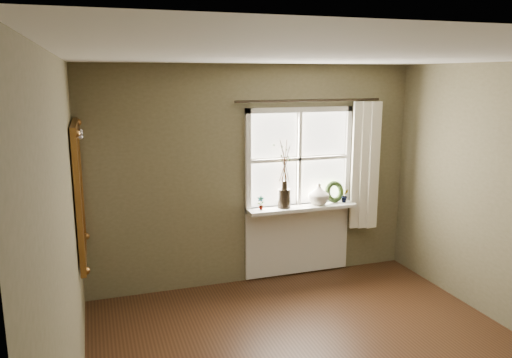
{
  "coord_description": "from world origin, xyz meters",
  "views": [
    {
      "loc": [
        -1.82,
        -3.24,
        2.48
      ],
      "look_at": [
        -0.22,
        1.55,
        1.42
      ],
      "focal_mm": 35.0,
      "sensor_mm": 36.0,
      "label": 1
    }
  ],
  "objects": [
    {
      "name": "potted_plant_left",
      "position": [
        0.02,
        2.12,
        1.0
      ],
      "size": [
        0.1,
        0.08,
        0.16
      ],
      "primitive_type": "imported",
      "rotation": [
        0.0,
        0.0,
        -0.31
      ],
      "color": "#2A3F1C",
      "rests_on": "window_sill"
    },
    {
      "name": "gilt_mirror",
      "position": [
        -1.96,
        1.7,
        1.39
      ],
      "size": [
        0.1,
        1.11,
        1.32
      ],
      "color": "white",
      "rests_on": "wall_left"
    },
    {
      "name": "wall_left",
      "position": [
        -2.05,
        0.0,
        1.3
      ],
      "size": [
        0.1,
        4.5,
        2.6
      ],
      "primitive_type": "cube",
      "color": "brown",
      "rests_on": "ground"
    },
    {
      "name": "ceiling",
      "position": [
        0.0,
        0.0,
        2.6
      ],
      "size": [
        4.5,
        4.5,
        0.0
      ],
      "primitive_type": "plane",
      "color": "silver",
      "rests_on": "ground"
    },
    {
      "name": "wall_back",
      "position": [
        0.0,
        2.3,
        1.3
      ],
      "size": [
        4.0,
        0.1,
        2.6
      ],
      "primitive_type": "cube",
      "color": "brown",
      "rests_on": "ground"
    },
    {
      "name": "curtain_rod",
      "position": [
        0.65,
        2.17,
        2.18
      ],
      "size": [
        1.84,
        0.03,
        0.03
      ],
      "primitive_type": "cylinder",
      "rotation": [
        0.0,
        1.57,
        0.0
      ],
      "color": "black",
      "rests_on": "wall_back"
    },
    {
      "name": "dark_jug",
      "position": [
        0.32,
        2.12,
        1.03
      ],
      "size": [
        0.19,
        0.19,
        0.23
      ],
      "primitive_type": "cylinder",
      "rotation": [
        0.0,
        0.0,
        -0.26
      ],
      "color": "black",
      "rests_on": "window_sill"
    },
    {
      "name": "cream_vase",
      "position": [
        0.77,
        2.12,
        1.05
      ],
      "size": [
        0.32,
        0.32,
        0.26
      ],
      "primitive_type": "imported",
      "rotation": [
        0.0,
        0.0,
        -0.33
      ],
      "color": "beige",
      "rests_on": "window_sill"
    },
    {
      "name": "wreath",
      "position": [
        1.0,
        2.16,
        1.02
      ],
      "size": [
        0.29,
        0.18,
        0.28
      ],
      "primitive_type": "torus",
      "rotation": [
        1.36,
        0.0,
        0.2
      ],
      "color": "#2A3F1C",
      "rests_on": "window_sill"
    },
    {
      "name": "window_sill",
      "position": [
        0.55,
        2.12,
        0.9
      ],
      "size": [
        1.36,
        0.26,
        0.04
      ],
      "primitive_type": "cube",
      "color": "silver",
      "rests_on": "wall_back"
    },
    {
      "name": "window_frame",
      "position": [
        0.55,
        2.23,
        1.48
      ],
      "size": [
        1.36,
        0.06,
        1.24
      ],
      "color": "silver",
      "rests_on": "wall_back"
    },
    {
      "name": "potted_plant_right",
      "position": [
        1.13,
        2.12,
        1.0
      ],
      "size": [
        0.09,
        0.08,
        0.17
      ],
      "primitive_type": "imported",
      "rotation": [
        0.0,
        0.0,
        0.01
      ],
      "color": "#2A3F1C",
      "rests_on": "window_sill"
    },
    {
      "name": "curtain",
      "position": [
        1.39,
        2.13,
        1.37
      ],
      "size": [
        0.36,
        0.12,
        1.59
      ],
      "primitive_type": "cube",
      "color": "white",
      "rests_on": "wall_back"
    },
    {
      "name": "window_apron",
      "position": [
        0.55,
        2.23,
        0.46
      ],
      "size": [
        1.36,
        0.04,
        0.88
      ],
      "primitive_type": "cube",
      "color": "silver",
      "rests_on": "ground"
    }
  ]
}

